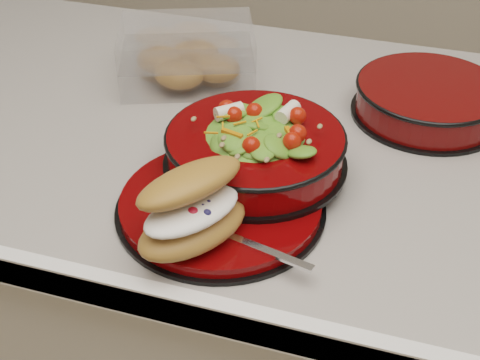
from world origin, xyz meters
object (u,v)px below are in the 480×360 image
(croissant, at_px, (194,209))
(fork, at_px, (252,245))
(pastry_box, at_px, (187,56))
(island_counter, at_px, (199,311))
(dinner_plate, at_px, (221,205))
(salad_bowl, at_px, (255,142))
(extra_bowl, at_px, (429,98))

(croissant, relative_size, fork, 1.23)
(croissant, bearing_deg, pastry_box, 54.49)
(island_counter, distance_m, fork, 0.58)
(croissant, bearing_deg, island_counter, 54.87)
(croissant, bearing_deg, dinner_plate, 28.26)
(salad_bowl, relative_size, fork, 1.73)
(dinner_plate, height_order, extra_bowl, extra_bowl)
(dinner_plate, bearing_deg, salad_bowl, 76.70)
(island_counter, height_order, pastry_box, pastry_box)
(island_counter, bearing_deg, extra_bowl, 18.54)
(croissant, relative_size, pastry_box, 0.68)
(fork, relative_size, extra_bowl, 0.61)
(island_counter, relative_size, dinner_plate, 4.55)
(croissant, distance_m, fork, 0.08)
(pastry_box, bearing_deg, extra_bowl, -20.66)
(salad_bowl, distance_m, pastry_box, 0.30)
(dinner_plate, relative_size, pastry_box, 1.04)
(island_counter, height_order, extra_bowl, extra_bowl)
(fork, bearing_deg, pastry_box, 43.64)
(dinner_plate, distance_m, croissant, 0.09)
(dinner_plate, relative_size, salad_bowl, 1.08)
(salad_bowl, relative_size, pastry_box, 0.96)
(salad_bowl, bearing_deg, fork, -74.79)
(fork, bearing_deg, extra_bowl, -9.68)
(fork, bearing_deg, croissant, 107.03)
(island_counter, relative_size, extra_bowl, 5.24)
(pastry_box, relative_size, extra_bowl, 1.11)
(croissant, height_order, fork, croissant)
(island_counter, relative_size, fork, 8.53)
(salad_bowl, xyz_separation_m, pastry_box, (-0.19, 0.24, -0.01))
(island_counter, xyz_separation_m, extra_bowl, (0.36, 0.12, 0.48))
(dinner_plate, xyz_separation_m, fork, (0.06, -0.07, 0.01))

